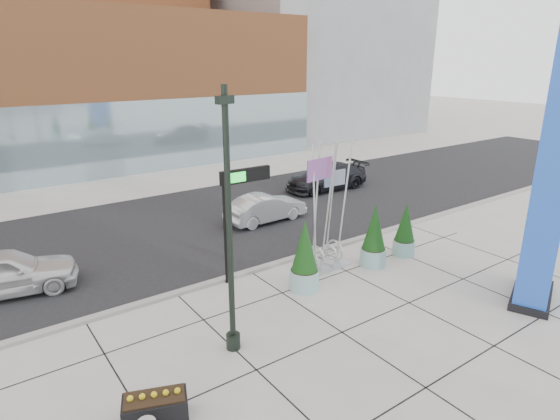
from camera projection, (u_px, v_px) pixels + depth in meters
ground at (294, 328)px, 13.98m from camera, size 160.00×160.00×0.00m
street_asphalt at (164, 232)px, 21.70m from camera, size 80.00×12.00×0.02m
curb_edge at (228, 278)px, 17.05m from camera, size 80.00×0.30×0.12m
tower_podium at (79, 90)px, 33.71m from camera, size 34.00×10.00×11.00m
tower_glass_front at (103, 141)px, 30.92m from camera, size 34.00×0.60×5.00m
building_grey_parking at (307, 46)px, 50.35m from camera, size 20.00×18.00×18.00m
blue_pylon at (553, 177)px, 14.41m from camera, size 2.85×2.06×8.69m
lamp_post at (230, 251)px, 12.12m from camera, size 0.47×0.39×7.12m
public_art_sculpture at (324, 236)px, 17.68m from camera, size 2.21×1.19×4.90m
overhead_street_sign at (241, 185)px, 16.13m from camera, size 1.93×0.23×4.09m
round_planter_east at (405, 230)px, 18.93m from camera, size 0.89×0.89×2.22m
round_planter_mid at (374, 237)px, 17.89m from camera, size 0.99×0.99×2.47m
round_planter_west at (305, 257)px, 15.99m from camera, size 1.02×1.02×2.55m
box_planter_south at (155, 408)px, 10.29m from camera, size 1.56×1.16×0.77m
car_white_west at (3, 273)px, 15.76m from camera, size 4.90×2.73×1.58m
car_silver_mid at (266, 208)px, 22.95m from camera, size 4.19×1.59×1.37m
car_dark_east at (327, 177)px, 28.61m from camera, size 5.44×2.39×1.55m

